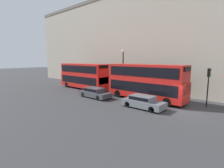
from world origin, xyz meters
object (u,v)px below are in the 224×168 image
Objects in this scene: bus_second_in_queue at (84,75)px; car_hatchback at (95,92)px; bus_leading at (145,81)px; traffic_light at (209,79)px; car_dark_sedan at (143,102)px.

bus_second_in_queue is 7.68m from car_hatchback.
bus_leading is 2.45× the size of traffic_light.
bus_leading reaches higher than car_hatchback.
bus_second_in_queue is at bearing 95.23° from traffic_light.
bus_second_in_queue reaches higher than car_dark_sedan.
bus_leading is 2.25× the size of car_dark_sedan.
car_hatchback is at bearing 112.56° from traffic_light.
car_dark_sedan is 0.98× the size of car_hatchback.
bus_second_in_queue reaches higher than traffic_light.
bus_leading is 6.85m from car_hatchback.
traffic_light is at bearing -67.44° from car_hatchback.
car_dark_sedan is at bearing -103.44° from bus_second_in_queue.
bus_leading is at bearing 28.85° from car_dark_sedan.
bus_second_in_queue is at bearing 63.01° from car_hatchback.
traffic_light reaches higher than car_dark_sedan.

